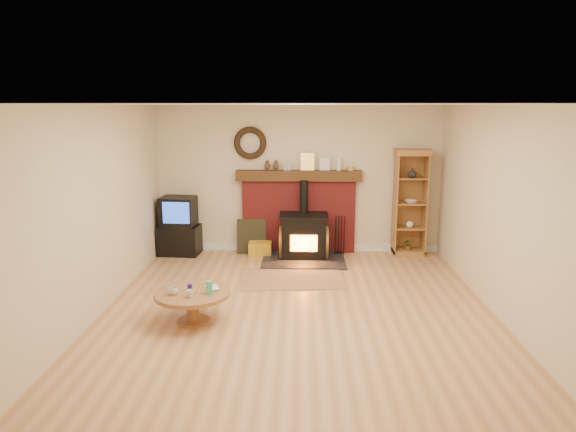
{
  "coord_description": "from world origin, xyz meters",
  "views": [
    {
      "loc": [
        0.03,
        -6.28,
        2.58
      ],
      "look_at": [
        -0.15,
        1.0,
        1.02
      ],
      "focal_mm": 32.0,
      "sensor_mm": 36.0,
      "label": 1
    }
  ],
  "objects_px": {
    "tv_unit": "(179,227)",
    "curio_cabinet": "(410,203)",
    "wood_stove": "(304,237)",
    "coffee_table": "(193,297)"
  },
  "relations": [
    {
      "from": "tv_unit",
      "to": "coffee_table",
      "type": "distance_m",
      "value": 3.05
    },
    {
      "from": "tv_unit",
      "to": "curio_cabinet",
      "type": "xyz_separation_m",
      "value": [
        4.05,
        0.09,
        0.44
      ]
    },
    {
      "from": "curio_cabinet",
      "to": "coffee_table",
      "type": "bearing_deg",
      "value": -136.74
    },
    {
      "from": "wood_stove",
      "to": "coffee_table",
      "type": "bearing_deg",
      "value": -116.35
    },
    {
      "from": "curio_cabinet",
      "to": "coffee_table",
      "type": "distance_m",
      "value": 4.44
    },
    {
      "from": "wood_stove",
      "to": "curio_cabinet",
      "type": "relative_size",
      "value": 0.75
    },
    {
      "from": "wood_stove",
      "to": "curio_cabinet",
      "type": "distance_m",
      "value": 1.95
    },
    {
      "from": "coffee_table",
      "to": "curio_cabinet",
      "type": "bearing_deg",
      "value": 43.26
    },
    {
      "from": "tv_unit",
      "to": "curio_cabinet",
      "type": "bearing_deg",
      "value": 1.21
    },
    {
      "from": "coffee_table",
      "to": "tv_unit",
      "type": "bearing_deg",
      "value": 106.04
    }
  ]
}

